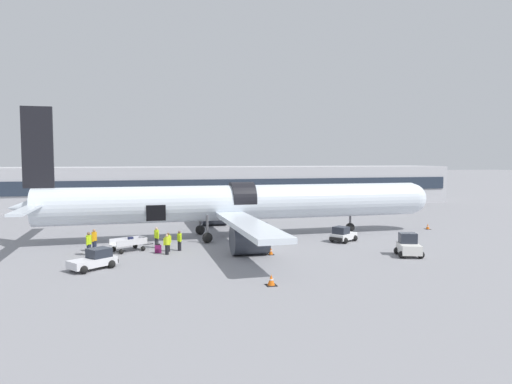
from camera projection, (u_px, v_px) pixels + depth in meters
ground_plane at (263, 251)px, 37.68m from camera, size 500.00×500.00×0.00m
terminal_strip at (199, 186)px, 74.85m from camera, size 85.89×11.87×6.34m
airplane at (236, 204)px, 44.01m from camera, size 40.81×32.75×12.06m
baggage_tug_lead at (94, 260)px, 31.28m from camera, size 3.38×2.99×1.39m
baggage_tug_mid at (409, 247)px, 35.50m from camera, size 2.39×2.67×1.77m
baggage_tug_rear at (343, 235)px, 41.71m from camera, size 2.95×2.64×1.42m
baggage_cart_loading at (130, 244)px, 37.46m from camera, size 3.56×2.50×1.14m
ground_crew_loader_a at (89, 243)px, 35.71m from camera, size 0.56×0.62×1.85m
ground_crew_loader_b at (167, 244)px, 36.02m from camera, size 0.56×0.38×1.62m
ground_crew_driver at (94, 240)px, 37.22m from camera, size 0.56×0.63×1.86m
ground_crew_supervisor at (179, 240)px, 37.57m from camera, size 0.44×0.58×1.65m
ground_crew_helper at (157, 237)px, 38.76m from camera, size 0.53×0.60×1.77m
ground_crew_marshal at (168, 242)px, 37.22m from camera, size 0.54×0.46×1.56m
suitcase_on_tarmac_upright at (106, 254)px, 35.03m from camera, size 0.52×0.44×0.68m
suitcase_on_tarmac_spare at (158, 249)px, 36.70m from camera, size 0.54×0.23×0.75m
safety_cone_nose at (428, 227)px, 49.21m from camera, size 0.56×0.56×0.59m
safety_cone_engine_left at (271, 280)px, 27.20m from camera, size 0.63×0.63×0.67m
safety_cone_wingtip at (271, 251)px, 36.02m from camera, size 0.49×0.49×0.57m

